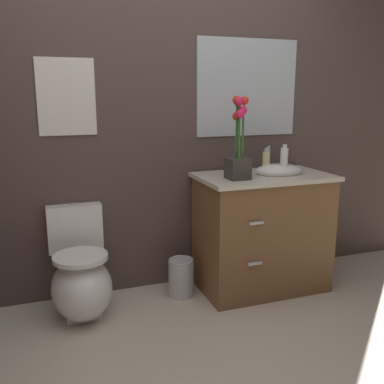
# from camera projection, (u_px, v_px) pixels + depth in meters

# --- Properties ---
(wall_back) EXTENTS (4.09, 0.05, 2.50)m
(wall_back) POSITION_uv_depth(u_px,v_px,m) (185.00, 116.00, 3.11)
(wall_back) COLOR #4C3D38
(wall_back) RESTS_ON ground_plane
(toilet) EXTENTS (0.38, 0.59, 0.69)m
(toilet) POSITION_uv_depth(u_px,v_px,m) (81.00, 279.00, 2.79)
(toilet) COLOR white
(toilet) RESTS_ON ground_plane
(vanity_cabinet) EXTENTS (0.94, 0.56, 1.03)m
(vanity_cabinet) POSITION_uv_depth(u_px,v_px,m) (262.00, 230.00, 3.15)
(vanity_cabinet) COLOR brown
(vanity_cabinet) RESTS_ON ground_plane
(flower_vase) EXTENTS (0.14, 0.14, 0.55)m
(flower_vase) POSITION_uv_depth(u_px,v_px,m) (238.00, 148.00, 2.85)
(flower_vase) COLOR #38332D
(flower_vase) RESTS_ON vanity_cabinet
(soap_bottle) EXTENTS (0.05, 0.05, 0.18)m
(soap_bottle) POSITION_uv_depth(u_px,v_px,m) (266.00, 162.00, 3.13)
(soap_bottle) COLOR beige
(soap_bottle) RESTS_ON vanity_cabinet
(lotion_bottle) EXTENTS (0.05, 0.05, 0.21)m
(lotion_bottle) POSITION_uv_depth(u_px,v_px,m) (284.00, 161.00, 3.04)
(lotion_bottle) COLOR white
(lotion_bottle) RESTS_ON vanity_cabinet
(trash_bin) EXTENTS (0.18, 0.18, 0.27)m
(trash_bin) POSITION_uv_depth(u_px,v_px,m) (181.00, 277.00, 3.07)
(trash_bin) COLOR #B7B7BC
(trash_bin) RESTS_ON ground_plane
(wall_poster) EXTENTS (0.37, 0.01, 0.49)m
(wall_poster) POSITION_uv_depth(u_px,v_px,m) (66.00, 97.00, 2.78)
(wall_poster) COLOR silver
(wall_mirror) EXTENTS (0.80, 0.01, 0.70)m
(wall_mirror) POSITION_uv_depth(u_px,v_px,m) (247.00, 88.00, 3.20)
(wall_mirror) COLOR #B2BCC6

